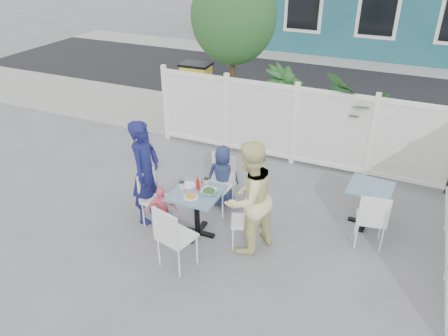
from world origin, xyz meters
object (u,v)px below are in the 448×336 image
at_px(main_table, 197,202).
at_px(woman, 249,198).
at_px(utility_cabinet, 197,90).
at_px(boy, 223,176).
at_px(chair_back, 220,179).
at_px(chair_near, 172,234).
at_px(man, 145,172).
at_px(spare_table, 369,196).
at_px(toddler, 161,211).
at_px(chair_left, 153,194).
at_px(chair_right, 249,217).

distance_m(main_table, woman, 0.88).
xyz_separation_m(utility_cabinet, boy, (2.33, -3.55, -0.08)).
distance_m(utility_cabinet, chair_back, 4.34).
bearing_deg(chair_near, boy, 105.09).
distance_m(man, woman, 1.75).
height_order(utility_cabinet, chair_near, utility_cabinet).
height_order(spare_table, chair_near, chair_near).
bearing_deg(toddler, spare_table, -6.83).
xyz_separation_m(spare_table, boy, (-2.33, -0.39, 0.01)).
bearing_deg(man, chair_near, -140.01).
relative_size(main_table, man, 0.44).
relative_size(boy, toddler, 1.32).
height_order(chair_left, woman, woman).
height_order(spare_table, chair_left, chair_left).
height_order(boy, toddler, boy).
bearing_deg(main_table, man, 176.05).
xyz_separation_m(main_table, spare_table, (2.35, 1.32, -0.05)).
height_order(chair_near, toddler, chair_near).
height_order(chair_right, chair_near, chair_near).
relative_size(chair_right, woman, 0.49).
bearing_deg(chair_back, toddler, 68.83).
relative_size(spare_table, chair_left, 0.77).
distance_m(chair_right, boy, 1.17).
distance_m(main_table, boy, 0.93).
relative_size(utility_cabinet, toddler, 1.52).
distance_m(chair_right, chair_near, 1.18).
bearing_deg(utility_cabinet, chair_left, -73.57).
distance_m(chair_back, woman, 1.19).
height_order(man, woman, woman).
bearing_deg(toddler, chair_left, 106.76).
relative_size(utility_cabinet, chair_near, 1.27).
distance_m(main_table, spare_table, 2.69).
distance_m(spare_table, woman, 2.03).
relative_size(woman, toddler, 2.09).
bearing_deg(woman, chair_right, -142.94).
distance_m(main_table, chair_left, 0.76).
height_order(chair_left, toddler, chair_left).
distance_m(utility_cabinet, man, 4.64).
bearing_deg(utility_cabinet, woman, -57.51).
bearing_deg(toddler, boy, 30.71).
bearing_deg(chair_left, boy, 145.19).
xyz_separation_m(spare_table, man, (-3.27, -1.25, 0.32)).
bearing_deg(chair_left, woman, 95.48).
bearing_deg(chair_left, man, -110.89).
bearing_deg(main_table, spare_table, 29.33).
xyz_separation_m(woman, boy, (-0.81, 0.92, -0.32)).
height_order(chair_right, man, man).
relative_size(chair_left, boy, 0.84).
relative_size(chair_near, man, 0.58).
distance_m(chair_back, man, 1.24).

